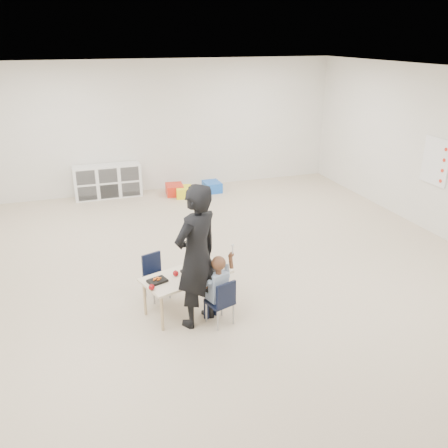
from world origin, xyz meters
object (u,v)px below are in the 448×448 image
object	(u,v)px
chair_near	(220,301)
adult	(197,257)
table	(187,292)
child	(220,289)
cubby_shelf	(108,181)

from	to	relation	value
chair_near	adult	distance (m)	0.64
table	child	world-z (taller)	child
table	chair_near	distance (m)	0.52
child	cubby_shelf	size ratio (longest dim) A/B	0.67
table	chair_near	xyz separation A→B (m)	(0.30, -0.42, 0.04)
table	chair_near	world-z (taller)	chair_near
child	cubby_shelf	xyz separation A→B (m)	(-0.77, 5.34, -0.12)
child	chair_near	bearing A→B (deg)	161.57
table	cubby_shelf	xyz separation A→B (m)	(-0.47, 4.92, 0.10)
table	cubby_shelf	size ratio (longest dim) A/B	0.86
table	cubby_shelf	world-z (taller)	cubby_shelf
table	adult	bearing A→B (deg)	-98.15
table	cubby_shelf	bearing A→B (deg)	77.05
chair_near	cubby_shelf	distance (m)	5.39
chair_near	child	size ratio (longest dim) A/B	0.63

